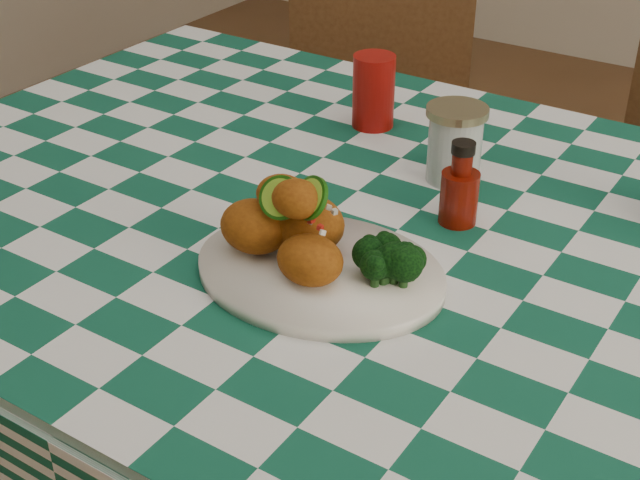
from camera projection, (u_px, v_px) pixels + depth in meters
The scene contains 8 objects.
dining_table at pixel (387, 444), 1.40m from camera, with size 1.66×1.06×0.79m, color #105039, non-canonical shape.
plate at pixel (320, 272), 1.09m from camera, with size 0.32×0.25×0.02m, color white, non-canonical shape.
fried_chicken_pile at pixel (302, 221), 1.07m from camera, with size 0.17×0.13×0.11m, color #90480D, non-canonical shape.
broccoli_side at pixel (387, 264), 1.04m from camera, with size 0.07×0.07×0.05m, color black, non-canonical shape.
red_tumbler at pixel (374, 91), 1.46m from camera, with size 0.07×0.07×0.12m, color #8F0B07.
ketchup_bottle at pixel (460, 183), 1.19m from camera, with size 0.05×0.05×0.12m, color #5C0D04, non-canonical shape.
mason_jar at pixel (455, 144), 1.30m from camera, with size 0.09×0.09×0.11m, color #B2BCBA, non-canonical shape.
wooden_chair_left at pixel (367, 148), 2.11m from camera, with size 0.45×0.47×0.98m, color #472814, non-canonical shape.
Camera 1 is at (0.48, -0.92, 1.40)m, focal length 50.00 mm.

